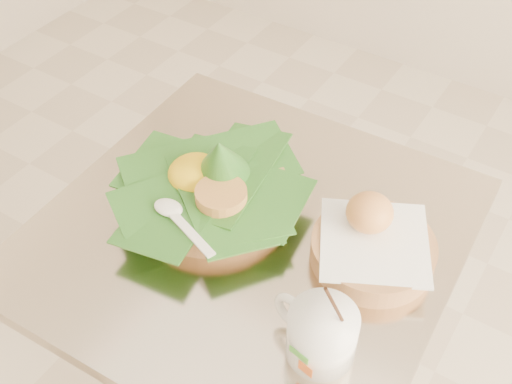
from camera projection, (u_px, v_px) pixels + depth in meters
The scene contains 4 objects.
cafe_table at pixel (250, 303), 1.28m from camera, with size 0.73×0.73×0.75m.
rice_basket at pixel (213, 184), 1.14m from camera, with size 0.34×0.34×0.17m.
bread_basket at pixel (372, 244), 1.06m from camera, with size 0.24×0.24×0.11m.
coffee_mug at pixel (320, 333), 0.92m from camera, with size 0.14×0.11×0.18m.
Camera 1 is at (0.52, -0.57, 1.59)m, focal length 45.00 mm.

